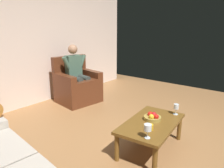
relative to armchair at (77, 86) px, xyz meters
The scene contains 9 objects.
ground_plane 2.33m from the armchair, 75.20° to the left, with size 6.81×6.81×0.00m, color #95673D.
wall_back 1.31m from the armchair, 47.40° to the right, with size 5.66×0.06×2.65m, color beige.
armchair is the anchor object (origin of this frame).
person_seated 0.34m from the armchair, 82.06° to the left, with size 0.61×0.59×1.27m.
coffee_table 2.34m from the armchair, 72.72° to the left, with size 1.11×0.71×0.41m.
wine_glass_near 2.41m from the armchair, 84.09° to the left, with size 0.07×0.07×0.16m.
wine_glass_far 2.65m from the armchair, 65.38° to the left, with size 0.09×0.09×0.17m.
fruit_bowl 2.31m from the armchair, 74.14° to the left, with size 0.24×0.24×0.11m.
candle_jar 2.50m from the armchair, 68.92° to the left, with size 0.08×0.08×0.07m, color gold.
Camera 1 is at (2.48, 1.24, 1.65)m, focal length 34.14 mm.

